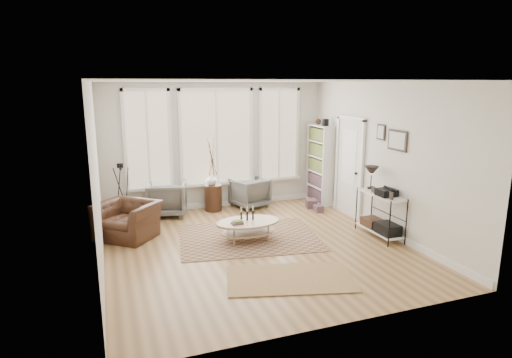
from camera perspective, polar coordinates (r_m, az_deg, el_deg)
name	(u,v)px	position (r m, az deg, el deg)	size (l,w,h in m)	color
room	(257,168)	(7.41, 0.19, 1.45)	(5.50, 5.54, 2.90)	#A67B4B
bay_window	(217,139)	(9.92, -5.25, 5.29)	(4.14, 0.12, 2.24)	tan
door	(349,165)	(9.57, 12.33, 1.85)	(0.09, 1.06, 2.22)	silver
bookcase	(320,164)	(10.45, 8.56, 1.96)	(0.31, 0.85, 2.06)	white
low_shelf	(380,211)	(8.45, 16.22, -4.06)	(0.38, 1.08, 1.30)	white
wall_art	(393,138)	(8.32, 17.80, 5.21)	(0.04, 0.88, 0.44)	black
rug_main	(249,237)	(8.20, -0.96, -7.76)	(2.59, 1.94, 0.01)	brown
rug_runner	(290,278)	(6.58, 4.57, -13.05)	(1.88, 1.04, 0.01)	brown
coffee_table	(248,225)	(7.96, -1.12, -6.21)	(1.20, 0.77, 0.55)	tan
armchair_left	(167,199)	(9.67, -11.75, -2.57)	(0.80, 0.82, 0.75)	#61615D
armchair_right	(250,192)	(10.10, -0.85, -1.81)	(0.74, 0.76, 0.69)	#61615D
side_table	(213,176)	(9.75, -5.79, 0.40)	(0.40, 0.40, 1.68)	#3C2317
vase	(211,180)	(9.76, -5.96, -0.08)	(0.24, 0.24, 0.25)	silver
accent_chair	(128,220)	(8.47, -16.76, -5.26)	(1.05, 0.92, 0.68)	#3C2317
tripod_camera	(122,196)	(9.34, -17.39, -2.12)	(0.44, 0.44, 1.26)	black
book_stack_near	(311,203)	(10.18, 7.37, -3.24)	(0.24, 0.31, 0.20)	brown
book_stack_far	(318,209)	(9.88, 8.32, -3.92)	(0.18, 0.23, 0.15)	brown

